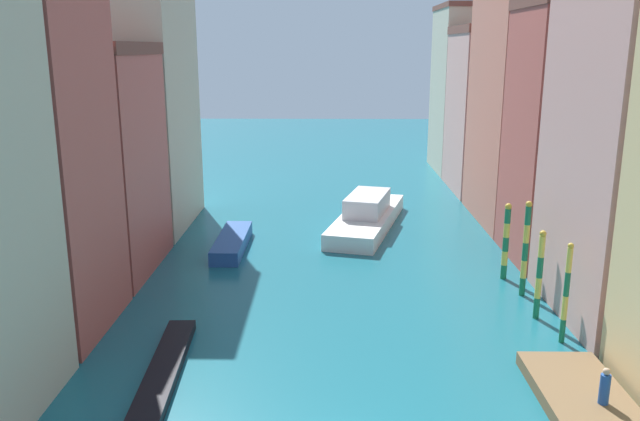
# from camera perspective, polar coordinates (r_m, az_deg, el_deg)

# --- Properties ---
(ground_plane) EXTENTS (154.00, 154.00, 0.00)m
(ground_plane) POSITION_cam_1_polar(r_m,az_deg,el_deg) (43.64, 1.42, -2.80)
(ground_plane) COLOR #196070
(building_left_1) EXTENTS (7.23, 7.24, 19.32)m
(building_left_1) POSITION_cam_1_polar(r_m,az_deg,el_deg) (31.26, -25.63, 7.13)
(building_left_1) COLOR #B25147
(building_left_1) RESTS_ON ground
(building_left_2) EXTENTS (7.23, 9.02, 13.08)m
(building_left_2) POSITION_cam_1_polar(r_m,az_deg,el_deg) (39.20, -19.89, 4.24)
(building_left_2) COLOR #B25147
(building_left_2) RESTS_ON ground
(building_left_3) EXTENTS (7.23, 10.68, 19.44)m
(building_left_3) POSITION_cam_1_polar(r_m,az_deg,el_deg) (48.29, -16.06, 10.07)
(building_left_3) COLOR #BCB299
(building_left_3) RESTS_ON ground
(building_right_2) EXTENTS (7.23, 7.40, 15.60)m
(building_right_2) POSITION_cam_1_polar(r_m,az_deg,el_deg) (41.58, 21.78, 6.36)
(building_right_2) COLOR #B25147
(building_right_2) RESTS_ON ground
(building_right_3) EXTENTS (7.23, 11.04, 21.12)m
(building_right_3) POSITION_cam_1_polar(r_m,az_deg,el_deg) (50.05, 18.35, 11.00)
(building_right_3) COLOR #C6705B
(building_right_3) RESTS_ON ground
(building_right_4) EXTENTS (7.23, 9.82, 14.63)m
(building_right_4) POSITION_cam_1_polar(r_m,az_deg,el_deg) (60.63, 15.10, 8.60)
(building_right_4) COLOR tan
(building_right_4) RESTS_ON ground
(building_right_5) EXTENTS (7.23, 9.96, 17.02)m
(building_right_5) POSITION_cam_1_polar(r_m,az_deg,el_deg) (70.11, 13.21, 10.39)
(building_right_5) COLOR #BCB299
(building_right_5) RESTS_ON ground
(waterfront_dock) EXTENTS (3.11, 5.44, 0.53)m
(waterfront_dock) POSITION_cam_1_polar(r_m,az_deg,el_deg) (26.92, 21.85, -14.61)
(waterfront_dock) COLOR brown
(waterfront_dock) RESTS_ON ground
(person_on_dock) EXTENTS (0.36, 0.36, 1.37)m
(person_on_dock) POSITION_cam_1_polar(r_m,az_deg,el_deg) (25.61, 23.86, -14.10)
(person_on_dock) COLOR #234C93
(person_on_dock) RESTS_ON waterfront_dock
(mooring_pole_0) EXTENTS (0.27, 0.27, 4.64)m
(mooring_pole_0) POSITION_cam_1_polar(r_m,az_deg,el_deg) (30.43, 20.93, -6.79)
(mooring_pole_0) COLOR #197247
(mooring_pole_0) RESTS_ON ground
(mooring_pole_1) EXTENTS (0.32, 0.32, 4.43)m
(mooring_pole_1) POSITION_cam_1_polar(r_m,az_deg,el_deg) (32.70, 18.82, -5.33)
(mooring_pole_1) COLOR #197247
(mooring_pole_1) RESTS_ON ground
(mooring_pole_2) EXTENTS (0.34, 0.34, 5.14)m
(mooring_pole_2) POSITION_cam_1_polar(r_m,az_deg,el_deg) (35.34, 17.70, -3.18)
(mooring_pole_2) COLOR #197247
(mooring_pole_2) RESTS_ON ground
(mooring_pole_3) EXTENTS (0.37, 0.37, 4.41)m
(mooring_pole_3) POSITION_cam_1_polar(r_m,az_deg,el_deg) (37.69, 16.11, -2.56)
(mooring_pole_3) COLOR #197247
(mooring_pole_3) RESTS_ON ground
(vaporetto_white) EXTENTS (6.56, 13.34, 2.50)m
(vaporetto_white) POSITION_cam_1_polar(r_m,az_deg,el_deg) (47.03, 4.18, -0.44)
(vaporetto_white) COLOR white
(vaporetto_white) RESTS_ON ground
(gondola_black) EXTENTS (1.77, 10.45, 0.42)m
(gondola_black) POSITION_cam_1_polar(r_m,az_deg,el_deg) (26.71, -13.93, -14.33)
(gondola_black) COLOR black
(gondola_black) RESTS_ON ground
(motorboat_0) EXTENTS (1.79, 7.36, 0.89)m
(motorboat_0) POSITION_cam_1_polar(r_m,az_deg,el_deg) (42.43, -7.78, -2.81)
(motorboat_0) COLOR #234C93
(motorboat_0) RESTS_ON ground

